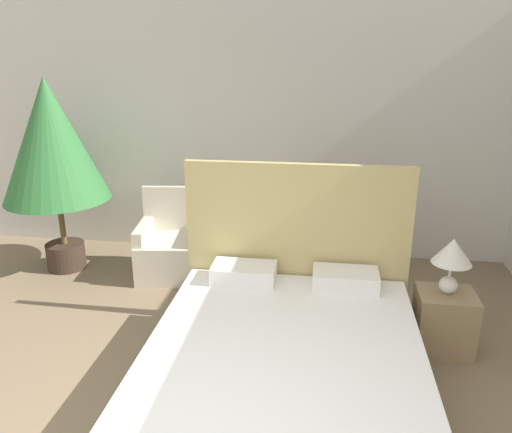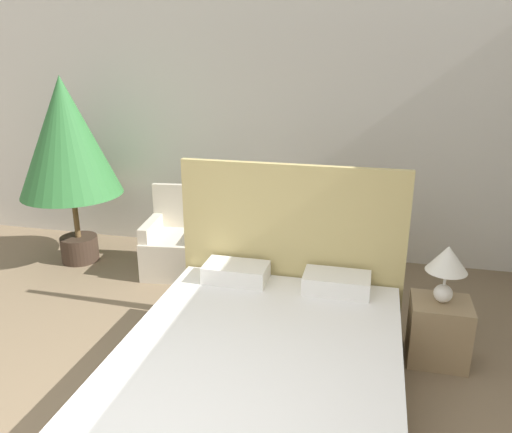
{
  "view_description": "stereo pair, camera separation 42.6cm",
  "coord_description": "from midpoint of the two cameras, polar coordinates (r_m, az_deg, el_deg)",
  "views": [
    {
      "loc": [
        0.68,
        -1.43,
        2.29
      ],
      "look_at": [
        0.08,
        2.84,
        0.84
      ],
      "focal_mm": 35.0,
      "sensor_mm": 36.0,
      "label": 1
    },
    {
      "loc": [
        1.1,
        -1.35,
        2.29
      ],
      "look_at": [
        0.08,
        2.84,
        0.84
      ],
      "focal_mm": 35.0,
      "sensor_mm": 36.0,
      "label": 2
    }
  ],
  "objects": [
    {
      "name": "potted_palm",
      "position": [
        5.6,
        -18.81,
        8.2
      ],
      "size": [
        1.08,
        1.08,
        2.04
      ],
      "color": "#38281E",
      "rests_on": "ground_plane"
    },
    {
      "name": "armchair_near_window_left",
      "position": [
        5.38,
        -6.59,
        -3.56
      ],
      "size": [
        0.74,
        0.73,
        0.89
      ],
      "rotation": [
        0.0,
        0.0,
        0.12
      ],
      "color": "beige",
      "rests_on": "ground_plane"
    },
    {
      "name": "side_table",
      "position": [
        5.22,
        -0.87,
        -4.95
      ],
      "size": [
        0.28,
        0.28,
        0.41
      ],
      "color": "#B7AD93",
      "rests_on": "ground_plane"
    },
    {
      "name": "bed",
      "position": [
        3.45,
        4.45,
        -16.86
      ],
      "size": [
        1.83,
        2.23,
        1.44
      ],
      "color": "#8C7A5B",
      "rests_on": "ground_plane"
    },
    {
      "name": "armchair_near_window_right",
      "position": [
        5.13,
        5.29,
        -4.69
      ],
      "size": [
        0.67,
        0.65,
        0.89
      ],
      "rotation": [
        0.0,
        0.0,
        0.0
      ],
      "color": "beige",
      "rests_on": "ground_plane"
    },
    {
      "name": "nightstand",
      "position": [
        4.21,
        22.95,
        -12.05
      ],
      "size": [
        0.44,
        0.38,
        0.49
      ],
      "color": "#937A56",
      "rests_on": "ground_plane"
    },
    {
      "name": "table_lamp",
      "position": [
        3.97,
        23.92,
        -4.97
      ],
      "size": [
        0.3,
        0.3,
        0.45
      ],
      "color": "white",
      "rests_on": "nightstand"
    },
    {
      "name": "wall_back",
      "position": [
        5.63,
        4.5,
        9.98
      ],
      "size": [
        10.0,
        0.06,
        2.9
      ],
      "color": "silver",
      "rests_on": "ground_plane"
    }
  ]
}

